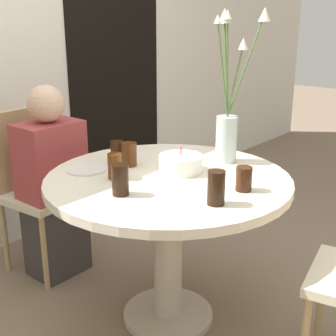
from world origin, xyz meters
TOP-DOWN VIEW (x-y plane):
  - ground_plane at (0.00, 0.00)m, footprint 16.00×16.00m
  - doorway_panel at (0.94, 1.31)m, footprint 0.90×0.01m
  - dining_table at (0.00, 0.00)m, footprint 1.12×1.12m
  - chair_left_flank at (-0.09, 0.94)m, footprint 0.44×0.44m
  - birthday_cake at (0.09, 0.00)m, footprint 0.20×0.20m
  - flower_vase at (0.36, -0.08)m, footprint 0.24×0.22m
  - side_plate at (-0.18, 0.35)m, footprint 0.19×0.19m
  - drink_glass_0 at (-0.30, 0.00)m, footprint 0.07×0.07m
  - drink_glass_1 at (0.00, 0.24)m, footprint 0.07×0.07m
  - drink_glass_2 at (-0.17, 0.16)m, footprint 0.06×0.06m
  - drink_glass_3 at (0.07, -0.36)m, footprint 0.07×0.07m
  - drink_glass_4 at (0.02, 0.35)m, footprint 0.07×0.07m
  - drink_glass_5 at (-0.13, -0.35)m, footprint 0.07×0.07m
  - person_boy at (-0.08, 0.78)m, footprint 0.34×0.24m

SIDE VIEW (x-z plane):
  - ground_plane at x=0.00m, z-range 0.00..0.00m
  - person_boy at x=-0.08m, z-range -0.03..1.07m
  - chair_left_flank at x=-0.09m, z-range 0.07..1.01m
  - dining_table at x=0.00m, z-range 0.23..0.98m
  - side_plate at x=-0.18m, z-range 0.75..0.76m
  - birthday_cake at x=0.09m, z-range 0.73..0.85m
  - drink_glass_4 at x=0.02m, z-range 0.75..0.85m
  - drink_glass_3 at x=0.07m, z-range 0.75..0.85m
  - drink_glass_1 at x=0.00m, z-range 0.75..0.87m
  - drink_glass_2 at x=-0.17m, z-range 0.75..0.87m
  - drink_glass_0 at x=-0.30m, z-range 0.75..0.88m
  - drink_glass_5 at x=-0.13m, z-range 0.75..0.89m
  - flower_vase at x=0.36m, z-range 0.63..1.36m
  - doorway_panel at x=0.94m, z-range 0.00..2.05m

